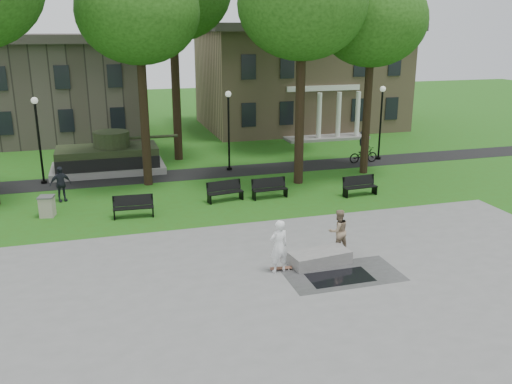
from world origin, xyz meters
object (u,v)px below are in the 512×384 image
friend_watching (338,231)px  cyclist (364,149)px  skateboarder (279,246)px  trash_bin (47,206)px  park_bench_0 (133,206)px  concrete_block (319,257)px

friend_watching → cyclist: cyclist is taller
skateboarder → cyclist: bearing=-137.8°
friend_watching → trash_bin: friend_watching is taller
cyclist → park_bench_0: cyclist is taller
park_bench_0 → concrete_block: bearing=-46.6°
friend_watching → cyclist: bearing=-127.7°
skateboarder → trash_bin: (-8.18, 8.52, -0.48)m
skateboarder → park_bench_0: 8.60m
park_bench_0 → trash_bin: bearing=165.6°
concrete_block → trash_bin: trash_bin is taller
concrete_block → skateboarder: 1.81m
concrete_block → friend_watching: friend_watching is taller
cyclist → trash_bin: bearing=104.0°
skateboarder → cyclist: size_ratio=0.89×
cyclist → park_bench_0: (-14.79, -6.51, -0.35)m
concrete_block → park_bench_0: 9.36m
park_bench_0 → cyclist: bearing=26.7°
skateboarder → park_bench_0: bearing=-69.9°
friend_watching → park_bench_0: (-7.16, 6.31, -0.34)m
skateboarder → concrete_block: bearing=177.1°
cyclist → concrete_block: bearing=145.3°
friend_watching → park_bench_0: 9.55m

